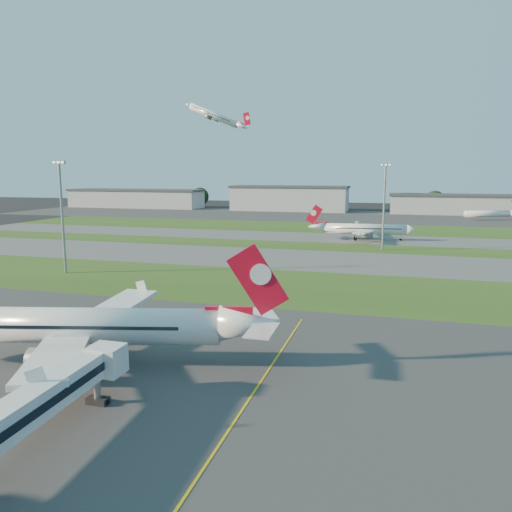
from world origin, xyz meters
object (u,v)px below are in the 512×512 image
(mini_jet_near, at_px, (491,214))
(light_mast_west, at_px, (62,209))
(airliner_parked, at_px, (82,326))
(airliner_taxiing, at_px, (364,229))
(jet_bridge, at_px, (15,416))
(light_mast_centre, at_px, (384,201))

(mini_jet_near, distance_m, light_mast_west, 206.44)
(airliner_parked, xyz_separation_m, light_mast_west, (-37.57, 47.34, 10.13))
(airliner_taxiing, distance_m, light_mast_west, 100.78)
(airliner_parked, bearing_deg, jet_bridge, -82.84)
(jet_bridge, xyz_separation_m, light_mast_west, (-45.19, 67.24, 10.81))
(airliner_taxiing, distance_m, mini_jet_near, 106.44)
(jet_bridge, xyz_separation_m, mini_jet_near, (72.86, 236.20, -0.73))
(jet_bridge, relative_size, light_mast_centre, 1.04)
(mini_jet_near, xyz_separation_m, light_mast_centre, (-48.05, -112.97, 11.53))
(airliner_taxiing, relative_size, mini_jet_near, 1.27)
(light_mast_west, distance_m, light_mast_centre, 89.64)
(jet_bridge, bearing_deg, mini_jet_near, 72.86)
(airliner_parked, xyz_separation_m, airliner_taxiing, (25.52, 125.15, -0.90))
(mini_jet_near, bearing_deg, jet_bridge, -128.62)
(light_mast_west, bearing_deg, airliner_parked, -51.57)
(airliner_parked, relative_size, light_mast_centre, 1.63)
(airliner_taxiing, xyz_separation_m, light_mast_centre, (6.91, -21.81, 11.03))
(light_mast_centre, bearing_deg, airliner_taxiing, 107.58)
(airliner_taxiing, height_order, light_mast_west, light_mast_west)
(mini_jet_near, xyz_separation_m, light_mast_west, (-118.05, -168.97, 11.53))
(jet_bridge, distance_m, light_mast_west, 81.73)
(jet_bridge, height_order, airliner_parked, airliner_parked)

